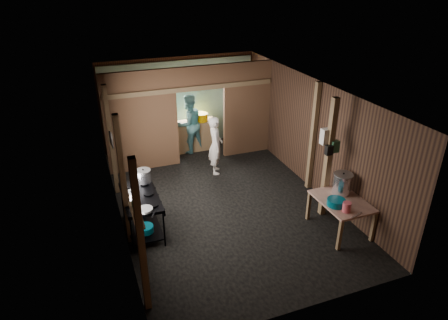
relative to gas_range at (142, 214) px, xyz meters
name	(u,v)px	position (x,y,z in m)	size (l,w,h in m)	color
floor	(221,199)	(1.88, 0.58, -0.41)	(4.50, 7.00, 0.00)	black
ceiling	(221,89)	(1.88, 0.58, 2.19)	(4.50, 7.00, 0.00)	#46423C
wall_back	(179,102)	(1.88, 4.08, 0.89)	(4.50, 0.00, 2.60)	#462C1C
wall_front	(306,242)	(1.88, -2.92, 0.89)	(4.50, 0.00, 2.60)	#462C1C
wall_left	(114,164)	(-0.37, 0.58, 0.89)	(0.00, 7.00, 2.60)	#462C1C
wall_right	(311,134)	(4.13, 0.58, 0.89)	(0.00, 7.00, 2.60)	#462C1C
partition_left	(141,122)	(0.55, 2.78, 0.89)	(1.85, 0.10, 2.60)	brown
partition_right	(247,109)	(3.46, 2.78, 0.89)	(1.35, 0.10, 2.60)	brown
partition_header	(200,77)	(2.13, 2.78, 1.89)	(1.30, 0.10, 0.60)	brown
turquoise_panel	(180,104)	(1.88, 4.02, 0.84)	(4.40, 0.06, 2.50)	#76A8A2
back_counter	(196,135)	(2.18, 3.53, 0.02)	(1.20, 0.50, 0.85)	brown
wall_clock	(188,82)	(2.13, 3.98, 1.49)	(0.20, 0.20, 0.03)	silver
post_left_a	(141,239)	(-0.30, -2.02, 0.89)	(0.10, 0.12, 2.60)	brown
post_left_b	(123,182)	(-0.30, -0.22, 0.89)	(0.10, 0.12, 2.60)	brown
post_left_c	(111,141)	(-0.30, 1.78, 0.89)	(0.10, 0.12, 2.60)	brown
post_right	(313,138)	(4.06, 0.38, 0.89)	(0.10, 0.12, 2.60)	brown
post_free	(328,159)	(3.73, -0.72, 0.89)	(0.12, 0.12, 2.60)	brown
cross_beam	(191,88)	(1.88, 2.73, 1.64)	(4.40, 0.12, 0.12)	brown
pan_lid_big	(112,140)	(-0.33, 0.98, 1.24)	(0.34, 0.34, 0.03)	#959596
pan_lid_small	(110,138)	(-0.33, 1.38, 1.14)	(0.30, 0.30, 0.03)	black
wall_shelf	(136,215)	(-0.27, -1.52, 0.99)	(0.14, 0.80, 0.03)	brown
jar_white	(139,220)	(-0.27, -1.77, 1.06)	(0.07, 0.07, 0.10)	silver
jar_yellow	(136,211)	(-0.27, -1.52, 1.06)	(0.08, 0.08, 0.10)	#B98800
jar_green	(134,204)	(-0.27, -1.30, 1.06)	(0.06, 0.06, 0.10)	#244D31
bag_white	(327,136)	(3.68, -0.64, 1.37)	(0.22, 0.15, 0.32)	silver
bag_green	(335,146)	(3.80, -0.78, 1.19)	(0.16, 0.12, 0.24)	#244D31
bag_black	(329,150)	(3.66, -0.80, 1.14)	(0.14, 0.10, 0.20)	black
gas_range	(142,214)	(0.00, 0.00, 0.00)	(0.71, 1.38, 0.81)	black
prep_table	(340,215)	(3.71, -1.35, -0.06)	(0.85, 1.17, 0.69)	tan
stove_pot_large	(144,177)	(0.17, 0.50, 0.54)	(0.31, 0.31, 0.31)	silver
stove_pot_med	(132,196)	(-0.17, -0.09, 0.49)	(0.23, 0.23, 0.20)	silver
frying_pan	(145,209)	(0.00, -0.55, 0.43)	(0.27, 0.49, 0.07)	#959596
blue_tub_front	(145,229)	(0.00, -0.27, -0.18)	(0.32, 0.32, 0.13)	#045667
blue_tub_back	(140,212)	(0.00, 0.39, -0.19)	(0.28, 0.28, 0.11)	#045667
stock_pot	(342,184)	(3.86, -1.10, 0.49)	(0.39, 0.39, 0.45)	silver
wash_basin	(336,202)	(3.49, -1.46, 0.35)	(0.35, 0.35, 0.13)	#045667
pink_bucket	(347,207)	(3.54, -1.71, 0.38)	(0.16, 0.16, 0.19)	#DF5662
knife	(357,215)	(3.65, -1.88, 0.29)	(0.30, 0.04, 0.01)	silver
yellow_tub	(201,117)	(2.36, 3.53, 0.55)	(0.40, 0.40, 0.22)	#B98800
cook	(216,145)	(2.23, 1.92, 0.35)	(0.55, 0.36, 1.51)	white
worker_back	(189,124)	(1.96, 3.39, 0.44)	(0.82, 0.64, 1.69)	teal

